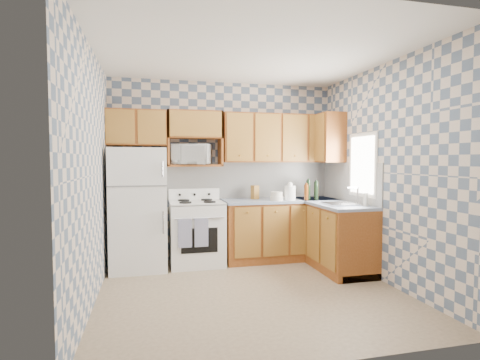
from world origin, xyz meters
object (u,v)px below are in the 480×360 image
microwave (192,154)px  electric_kettle (290,193)px  refrigerator (139,209)px  stove_body (197,234)px

microwave → electric_kettle: bearing=9.5°
refrigerator → microwave: (0.76, 0.13, 0.76)m
stove_body → microwave: (-0.05, 0.10, 1.15)m
stove_body → electric_kettle: size_ratio=4.28×
microwave → electric_kettle: 1.56m
refrigerator → microwave: bearing=9.4°
stove_body → electric_kettle: electric_kettle is taller
refrigerator → microwave: microwave is taller
refrigerator → microwave: 1.08m
refrigerator → electric_kettle: refrigerator is taller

